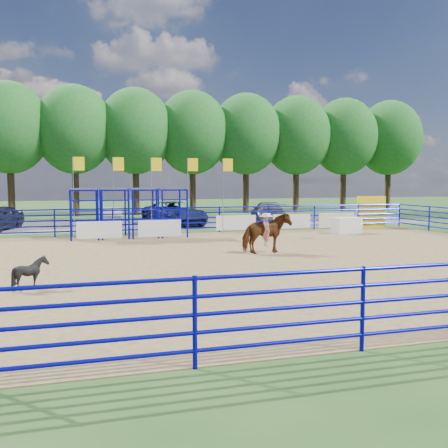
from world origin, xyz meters
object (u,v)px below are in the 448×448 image
at_px(car_c, 175,213).
at_px(announcer_table, 346,225).
at_px(car_d, 268,212).
at_px(car_b, 110,217).
at_px(horse_and_rider, 266,232).
at_px(calf, 31,273).

bearing_deg(car_c, announcer_table, -60.20).
relative_size(announcer_table, car_d, 0.34).
height_order(announcer_table, car_c, car_c).
relative_size(car_b, car_c, 0.69).
distance_m(car_b, car_c, 4.21).
bearing_deg(horse_and_rider, announcer_table, 40.19).
xyz_separation_m(announcer_table, car_c, (-8.33, 7.82, 0.33)).
height_order(car_b, car_d, car_d).
height_order(announcer_table, car_b, car_b).
xyz_separation_m(calf, car_c, (7.39, 18.37, 0.32)).
relative_size(calf, car_c, 0.16).
bearing_deg(car_c, car_b, 165.18).
bearing_deg(calf, horse_and_rider, -47.64).
distance_m(horse_and_rider, car_d, 16.07).
bearing_deg(car_d, car_b, 18.87).
relative_size(calf, car_b, 0.23).
bearing_deg(calf, car_b, 4.71).
bearing_deg(car_b, announcer_table, 150.65).
bearing_deg(car_c, calf, -128.93).
height_order(announcer_table, horse_and_rider, horse_and_rider).
height_order(horse_and_rider, car_b, horse_and_rider).
xyz_separation_m(car_c, car_d, (7.05, 1.11, -0.07)).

